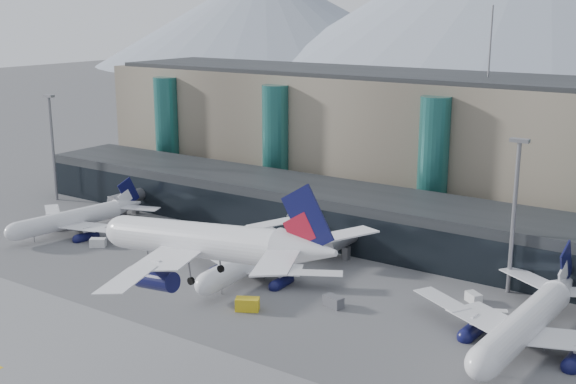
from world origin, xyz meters
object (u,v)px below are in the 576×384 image
object	(u,v)px
hero_jet	(218,234)
jet_parked_mid	(261,250)
veh_a	(98,243)
veh_c	(333,301)
veh_d	(499,315)
jet_parked_right	(534,308)
lightmast_left	(52,141)
lightmast_mid	(514,208)
veh_b	(317,251)
veh_f	(117,212)
jet_parked_left	(83,212)
veh_h	(247,304)
veh_g	(473,298)

from	to	relation	value
hero_jet	jet_parked_mid	distance (m)	46.57
veh_a	jet_parked_mid	bearing A→B (deg)	-22.51
veh_c	jet_parked_mid	bearing A→B (deg)	176.79
veh_a	hero_jet	bearing A→B (deg)	-61.58
veh_d	jet_parked_right	bearing A→B (deg)	-60.31
lightmast_left	veh_a	size ratio (longest dim) A/B	8.51
lightmast_mid	veh_a	xyz separation A→B (m)	(-73.84, -21.94, -13.57)
veh_b	veh_c	world-z (taller)	veh_c
veh_d	veh_c	bearing A→B (deg)	177.27
lightmast_mid	veh_a	bearing A→B (deg)	-163.45
veh_d	veh_f	world-z (taller)	veh_f
jet_parked_right	veh_a	world-z (taller)	jet_parked_right
veh_d	jet_parked_mid	bearing A→B (deg)	159.64
jet_parked_left	veh_d	xyz separation A→B (m)	(87.08, 4.68, -3.31)
lightmast_left	veh_d	size ratio (longest dim) A/B	10.39
lightmast_mid	veh_h	world-z (taller)	lightmast_mid
veh_a	veh_g	xyz separation A→B (m)	(70.65, 14.63, -0.06)
lightmast_left	lightmast_mid	bearing A→B (deg)	1.56
hero_jet	veh_h	world-z (taller)	hero_jet
veh_h	lightmast_mid	bearing A→B (deg)	15.47
hero_jet	jet_parked_left	size ratio (longest dim) A/B	1.10
veh_h	lightmast_left	bearing A→B (deg)	132.51
veh_a	veh_c	world-z (taller)	veh_c
veh_g	veh_h	distance (m)	35.87
lightmast_left	veh_h	xyz separation A→B (m)	(79.04, -27.00, -13.41)
jet_parked_left	veh_b	world-z (taller)	jet_parked_left
veh_c	veh_d	size ratio (longest dim) A/B	1.29
veh_h	veh_c	bearing A→B (deg)	11.37
hero_jet	jet_parked_left	world-z (taller)	hero_jet
veh_h	jet_parked_mid	bearing A→B (deg)	90.48
veh_a	veh_g	world-z (taller)	veh_a
lightmast_left	veh_f	xyz separation A→B (m)	(23.26, -1.98, -13.35)
veh_c	veh_d	distance (m)	25.02
lightmast_left	veh_b	world-z (taller)	lightmast_left
lightmast_left	jet_parked_left	world-z (taller)	lightmast_left
jet_parked_mid	veh_d	bearing A→B (deg)	-87.10
veh_d	lightmast_left	bearing A→B (deg)	149.49
jet_parked_mid	veh_f	size ratio (longest dim) A/B	8.91
lightmast_left	lightmast_mid	xyz separation A→B (m)	(110.00, 3.00, 0.00)
veh_c	veh_g	world-z (taller)	veh_c
jet_parked_left	veh_f	size ratio (longest dim) A/B	8.61
hero_jet	veh_f	size ratio (longest dim) A/B	9.47
lightmast_mid	jet_parked_mid	size ratio (longest dim) A/B	0.75
hero_jet	lightmast_left	bearing A→B (deg)	154.75
lightmast_mid	veh_h	bearing A→B (deg)	-135.90
hero_jet	veh_d	world-z (taller)	hero_jet
veh_g	veh_h	xyz separation A→B (m)	(-27.78, -22.69, 0.21)
veh_f	veh_h	bearing A→B (deg)	-111.72
veh_b	veh_h	bearing A→B (deg)	-140.56
jet_parked_right	veh_h	world-z (taller)	jet_parked_right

